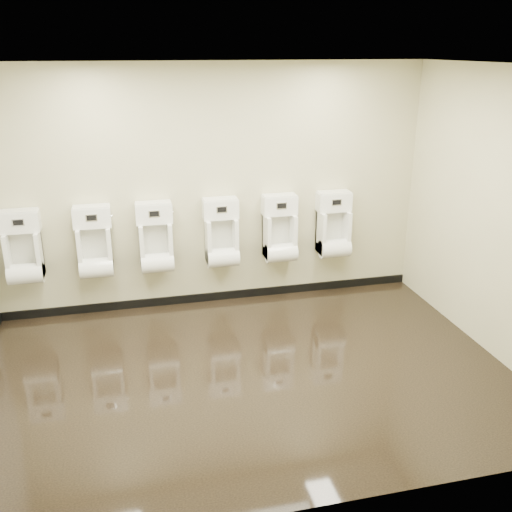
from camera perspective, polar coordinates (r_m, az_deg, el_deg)
The scene contains 12 objects.
ground at distance 5.56m, azimuth -0.91°, elevation -11.68°, with size 5.00×3.50×0.00m, color black.
ceiling at distance 4.72m, azimuth -1.11°, elevation 18.53°, with size 5.00×3.50×0.00m, color white.
back_wall at distance 6.62m, azimuth -4.29°, elevation 6.73°, with size 5.00×0.02×2.80m, color #C1BC91.
front_wall at distance 3.40m, azimuth 5.41°, elevation -6.78°, with size 5.00×0.02×2.80m, color #C1BC91.
right_wall at distance 6.00m, azimuth 23.08°, elevation 3.71°, with size 0.02×3.50×2.80m, color #C1BC91.
skirting_back at distance 7.05m, azimuth -3.99°, elevation -4.02°, with size 5.00×0.02×0.10m, color black.
urinal_0 at distance 6.66m, azimuth -22.22°, elevation 0.34°, with size 0.42×0.31×0.78m.
urinal_1 at distance 6.58m, azimuth -15.82°, elevation 0.87°, with size 0.42×0.31×0.78m.
urinal_2 at distance 6.57m, azimuth -9.99°, elevation 1.33°, with size 0.42×0.31×0.78m.
urinal_3 at distance 6.65m, azimuth -3.46°, elevation 1.84°, with size 0.42×0.31×0.78m.
urinal_4 at distance 6.80m, azimuth 2.40°, elevation 2.28°, with size 0.42×0.31×0.78m.
urinal_5 at distance 7.01m, azimuth 7.76°, elevation 2.66°, with size 0.42×0.31×0.78m.
Camera 1 is at (-1.01, -4.61, 2.94)m, focal length 40.00 mm.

